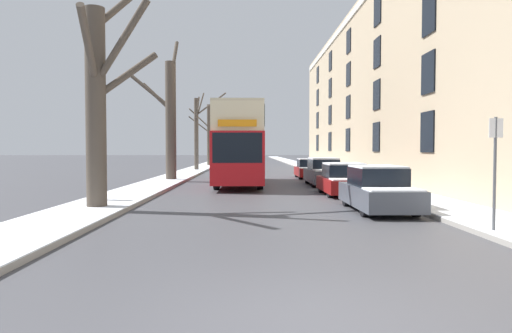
% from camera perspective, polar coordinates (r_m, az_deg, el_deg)
% --- Properties ---
extents(ground_plane, '(320.00, 320.00, 0.00)m').
position_cam_1_polar(ground_plane, '(5.63, 6.66, -18.83)').
color(ground_plane, '#424247').
extents(sidewalk_left, '(2.39, 130.00, 0.16)m').
position_cam_1_polar(sidewalk_left, '(58.47, -5.95, 0.22)').
color(sidewalk_left, gray).
rests_on(sidewalk_left, ground).
extents(sidewalk_right, '(2.39, 130.00, 0.16)m').
position_cam_1_polar(sidewalk_right, '(58.61, 5.48, 0.23)').
color(sidewalk_right, gray).
rests_on(sidewalk_right, ground).
extents(terrace_facade_right, '(9.10, 53.54, 12.60)m').
position_cam_1_polar(terrace_facade_right, '(33.88, 20.51, 9.27)').
color(terrace_facade_right, tan).
rests_on(terrace_facade_right, ground).
extents(bare_tree_left_0, '(2.35, 4.38, 8.43)m').
position_cam_1_polar(bare_tree_left_0, '(15.82, -18.97, 8.23)').
color(bare_tree_left_0, '#4C4238').
rests_on(bare_tree_left_0, ground).
extents(bare_tree_left_1, '(3.01, 2.33, 9.19)m').
position_cam_1_polar(bare_tree_left_1, '(29.28, -10.77, 6.17)').
color(bare_tree_left_1, '#4C4238').
rests_on(bare_tree_left_1, ground).
extents(bare_tree_left_2, '(3.01, 3.06, 7.42)m').
position_cam_1_polar(bare_tree_left_2, '(42.74, -7.35, 4.45)').
color(bare_tree_left_2, '#4C4238').
rests_on(bare_tree_left_2, ground).
extents(bare_tree_left_3, '(3.81, 2.35, 7.41)m').
position_cam_1_polar(bare_tree_left_3, '(55.09, -6.03, 4.10)').
color(bare_tree_left_3, '#4C4238').
rests_on(bare_tree_left_3, ground).
extents(double_decker_bus, '(2.56, 10.68, 4.37)m').
position_cam_1_polar(double_decker_bus, '(26.08, -2.06, 3.14)').
color(double_decker_bus, red).
rests_on(double_decker_bus, ground).
extents(parked_car_0, '(1.75, 4.30, 1.48)m').
position_cam_1_polar(parked_car_0, '(15.48, 15.00, -2.89)').
color(parked_car_0, '#474C56').
rests_on(parked_car_0, ground).
extents(parked_car_1, '(1.90, 3.97, 1.42)m').
position_cam_1_polar(parked_car_1, '(20.62, 10.96, -1.70)').
color(parked_car_1, maroon).
rests_on(parked_car_1, ground).
extents(parked_car_2, '(1.74, 4.58, 1.55)m').
position_cam_1_polar(parked_car_2, '(26.08, 8.44, -0.75)').
color(parked_car_2, '#474C56').
rests_on(parked_car_2, ground).
extents(parked_car_3, '(1.72, 3.99, 1.37)m').
position_cam_1_polar(parked_car_3, '(32.32, 6.62, -0.33)').
color(parked_car_3, maroon).
rests_on(parked_car_3, ground).
extents(oncoming_van, '(1.95, 5.14, 2.50)m').
position_cam_1_polar(oncoming_van, '(41.81, -3.89, 1.21)').
color(oncoming_van, '#9EA3AD').
rests_on(oncoming_van, ground).
extents(pedestrian_left_sidewalk, '(0.35, 0.35, 1.62)m').
position_cam_1_polar(pedestrian_left_sidewalk, '(17.76, -18.99, -1.61)').
color(pedestrian_left_sidewalk, '#4C4742').
rests_on(pedestrian_left_sidewalk, ground).
extents(street_sign_post, '(0.32, 0.07, 2.76)m').
position_cam_1_polar(street_sign_post, '(11.77, 27.69, -0.25)').
color(street_sign_post, '#4C4F54').
rests_on(street_sign_post, ground).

